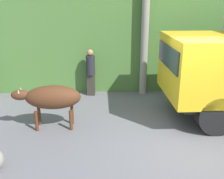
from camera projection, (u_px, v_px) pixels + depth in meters
The scene contains 6 objects.
ground_plane at pixel (179, 139), 6.78m from camera, with size 60.00×60.00×0.00m, color slate.
hillside_embankment at pixel (143, 36), 12.14m from camera, with size 32.00×5.18×3.57m.
building_backdrop at pixel (31, 47), 10.88m from camera, with size 6.41×2.70×2.99m.
brown_cow at pixel (51, 98), 7.10m from camera, with size 1.87×0.65×1.23m.
pedestrian_on_hill at pixel (91, 70), 9.52m from camera, with size 0.38×0.38×1.72m.
utility_pole at pixel (145, 20), 9.13m from camera, with size 0.90×0.27×5.27m.
Camera 1 is at (-2.02, -5.89, 3.45)m, focal length 42.00 mm.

